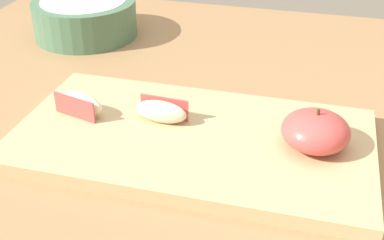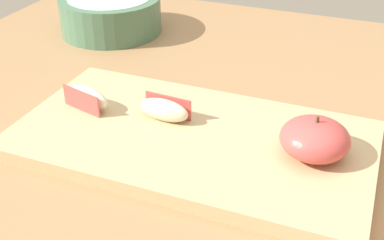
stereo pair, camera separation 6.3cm
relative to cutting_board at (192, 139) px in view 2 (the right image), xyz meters
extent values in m
cube|color=#9E754C|center=(0.03, 0.09, -0.02)|extent=(1.17, 0.95, 0.03)
cube|color=#9E754C|center=(-0.49, 0.51, -0.39)|extent=(0.06, 0.06, 0.70)
cube|color=tan|center=(0.00, 0.00, 0.00)|extent=(0.45, 0.25, 0.02)
ellipsoid|color=#D14C47|center=(0.15, 0.01, 0.03)|extent=(0.08, 0.08, 0.05)
cylinder|color=#4C3319|center=(0.15, 0.01, 0.06)|extent=(0.00, 0.00, 0.01)
ellipsoid|color=beige|center=(-0.05, 0.02, 0.02)|extent=(0.07, 0.03, 0.03)
cube|color=#D14C47|center=(-0.05, 0.03, 0.02)|extent=(0.07, 0.01, 0.03)
ellipsoid|color=beige|center=(-0.16, 0.01, 0.02)|extent=(0.07, 0.04, 0.03)
cube|color=#D14C47|center=(-0.16, 0.00, 0.02)|extent=(0.07, 0.02, 0.03)
cylinder|color=#4C7556|center=(-0.30, 0.32, 0.03)|extent=(0.20, 0.20, 0.07)
cylinder|color=white|center=(-0.30, 0.32, 0.03)|extent=(0.16, 0.16, 0.06)
camera|label=1|loc=(0.14, -0.52, 0.35)|focal=46.92mm
camera|label=2|loc=(0.20, -0.50, 0.35)|focal=46.92mm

